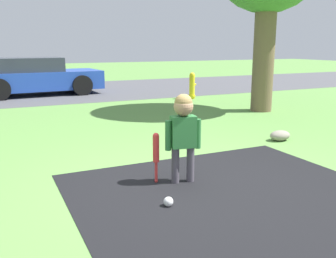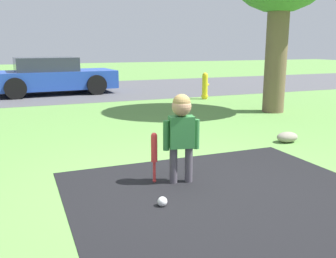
# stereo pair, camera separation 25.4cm
# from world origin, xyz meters

# --- Properties ---
(ground_plane) EXTENTS (60.00, 60.00, 0.00)m
(ground_plane) POSITION_xyz_m (0.00, 0.00, 0.00)
(ground_plane) COLOR #5B8C42
(street_strip) EXTENTS (40.00, 6.00, 0.01)m
(street_strip) POSITION_xyz_m (0.00, 9.57, 0.00)
(street_strip) COLOR #4C4C51
(street_strip) RESTS_ON ground
(child) EXTENTS (0.41, 0.22, 1.02)m
(child) POSITION_xyz_m (0.02, 0.13, 0.66)
(child) COLOR #4C4751
(child) RESTS_ON ground
(baseball_bat) EXTENTS (0.07, 0.07, 0.59)m
(baseball_bat) POSITION_xyz_m (-0.26, 0.25, 0.38)
(baseball_bat) COLOR red
(baseball_bat) RESTS_ON ground
(sports_ball) EXTENTS (0.10, 0.10, 0.10)m
(sports_ball) POSITION_xyz_m (-0.41, -0.40, 0.05)
(sports_ball) COLOR white
(sports_ball) RESTS_ON ground
(fire_hydrant) EXTENTS (0.23, 0.20, 0.77)m
(fire_hydrant) POSITION_xyz_m (3.44, 6.12, 0.37)
(fire_hydrant) COLOR yellow
(fire_hydrant) RESTS_ON ground
(parked_car) EXTENTS (3.96, 2.04, 1.17)m
(parked_car) POSITION_xyz_m (-0.59, 9.04, 0.56)
(parked_car) COLOR #2347AD
(parked_car) RESTS_ON ground
(edging_rock) EXTENTS (0.37, 0.25, 0.17)m
(edging_rock) POSITION_xyz_m (2.37, 1.16, 0.08)
(edging_rock) COLOR gray
(edging_rock) RESTS_ON ground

